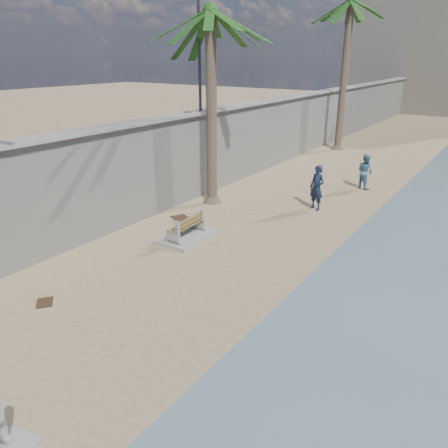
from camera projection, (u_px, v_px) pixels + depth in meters
The scene contains 11 objects.
ground_plane at pixel (18, 417), 7.48m from camera, with size 140.00×140.00×0.00m, color #9C815F.
seawall at pixel (284, 130), 24.96m from camera, with size 0.45×70.00×3.50m, color gray.
wall_cap at pixel (286, 98), 24.31m from camera, with size 0.80×70.00×0.12m, color gray.
bench_far at pixel (186, 229), 14.61m from camera, with size 1.37×1.96×0.80m.
palm_mid at pixel (211, 14), 15.79m from camera, with size 5.00×5.00×8.17m.
palm_back at pixel (351, 4), 25.50m from camera, with size 5.00×5.00×9.63m.
streetlight at pixel (199, 31), 16.98m from camera, with size 0.28×0.28×5.12m.
person_a at pixel (317, 185), 17.15m from camera, with size 0.74×0.50×2.06m, color #121C33.
person_b at pixel (365, 170), 19.94m from camera, with size 0.86×0.66×1.78m, color teal.
debris_c at pixel (181, 218), 16.54m from camera, with size 0.70×0.56×0.03m, color #382616.
debris_d at pixel (45, 302), 10.91m from camera, with size 0.48×0.38×0.03m, color #382616.
Camera 1 is at (6.17, -2.76, 5.81)m, focal length 35.00 mm.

